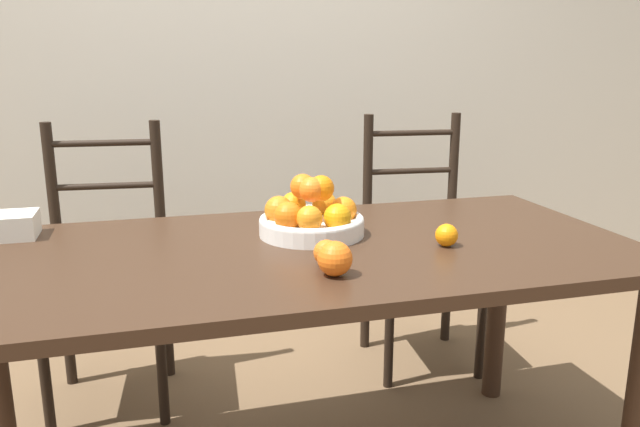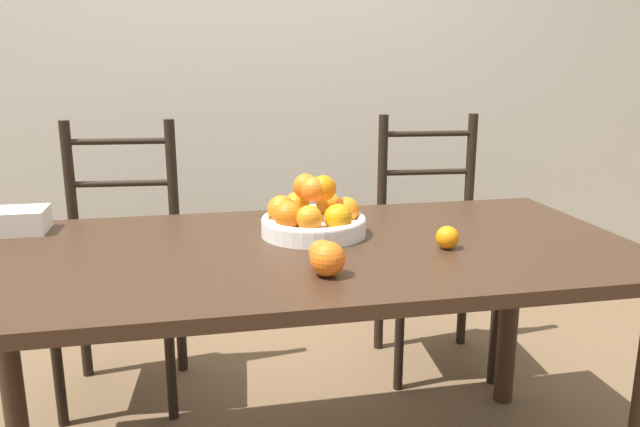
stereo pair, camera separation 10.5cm
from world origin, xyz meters
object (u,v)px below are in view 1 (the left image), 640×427
chair_left (108,277)px  book_stack (1,226)px  orange_loose_2 (335,259)px  orange_loose_1 (447,235)px  orange_loose_0 (326,253)px  chair_right (419,250)px  fruit_bowl (311,217)px

chair_left → book_stack: size_ratio=5.48×
orange_loose_2 → book_stack: (-0.81, 0.55, -0.01)m
orange_loose_1 → book_stack: (-1.17, 0.40, 0.00)m
orange_loose_0 → orange_loose_2: bearing=-91.5°
orange_loose_0 → chair_right: (0.65, 0.88, -0.31)m
orange_loose_2 → chair_left: (-0.58, 0.96, -0.32)m
fruit_bowl → orange_loose_1: bearing=-32.5°
chair_left → chair_right: bearing=4.8°
orange_loose_0 → orange_loose_1: size_ratio=1.04×
orange_loose_2 → chair_left: bearing=120.9°
chair_right → orange_loose_2: bearing=-119.6°
chair_right → book_stack: size_ratio=5.48×
fruit_bowl → book_stack: (-0.85, 0.20, -0.02)m
orange_loose_2 → chair_left: 1.17m
orange_loose_0 → chair_right: chair_right is taller
orange_loose_2 → book_stack: bearing=146.0°
orange_loose_2 → chair_right: bearing=55.7°
chair_left → chair_right: 1.23m
book_stack → orange_loose_0: bearing=-30.0°
orange_loose_1 → orange_loose_2: size_ratio=0.74×
book_stack → orange_loose_2: bearing=-34.0°
orange_loose_1 → chair_left: 1.28m
orange_loose_0 → chair_right: 1.14m
orange_loose_2 → chair_right: chair_right is taller
fruit_bowl → chair_left: (-0.61, 0.61, -0.34)m
fruit_bowl → orange_loose_0: bearing=-96.7°
orange_loose_2 → book_stack: orange_loose_2 is taller
chair_right → orange_loose_1: bearing=-105.4°
fruit_bowl → chair_left: chair_left is taller
orange_loose_0 → chair_left: size_ratio=0.06×
fruit_bowl → chair_left: size_ratio=0.29×
chair_right → book_stack: (-1.47, -0.41, 0.32)m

